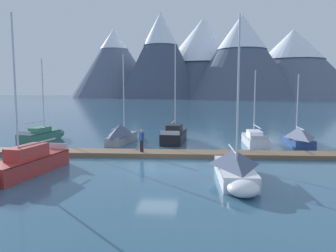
{
  "coord_description": "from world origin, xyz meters",
  "views": [
    {
      "loc": [
        2.85,
        -19.54,
        4.77
      ],
      "look_at": [
        0.0,
        6.0,
        2.0
      ],
      "focal_mm": 34.47,
      "sensor_mm": 36.0,
      "label": 1
    }
  ],
  "objects": [
    {
      "name": "ground_plane",
      "position": [
        0.0,
        0.0,
        0.0
      ],
      "size": [
        700.0,
        700.0,
        0.0
      ],
      "primitive_type": "plane",
      "color": "#335B75"
    },
    {
      "name": "mountain_west_summit",
      "position": [
        -67.87,
        232.75,
        27.53
      ],
      "size": [
        69.63,
        69.63,
        53.99
      ],
      "color": "slate",
      "rests_on": "ground"
    },
    {
      "name": "mountain_central_massif",
      "position": [
        -27.57,
        207.1,
        30.8
      ],
      "size": [
        58.96,
        58.96,
        59.45
      ],
      "color": "#424C60",
      "rests_on": "ground"
    },
    {
      "name": "mountain_shoulder_ridge",
      "position": [
        1.47,
        232.54,
        32.1
      ],
      "size": [
        93.02,
        93.02,
        59.86
      ],
      "color": "#424C60",
      "rests_on": "ground"
    },
    {
      "name": "mountain_east_summit",
      "position": [
        27.55,
        205.05,
        29.14
      ],
      "size": [
        75.92,
        75.92,
        55.87
      ],
      "color": "#4C566B",
      "rests_on": "ground"
    },
    {
      "name": "mountain_rear_spur",
      "position": [
        66.76,
        228.27,
        26.03
      ],
      "size": [
        95.78,
        95.78,
        49.64
      ],
      "color": "slate",
      "rests_on": "ground"
    },
    {
      "name": "dock",
      "position": [
        0.0,
        4.0,
        0.15
      ],
      "size": [
        28.33,
        3.37,
        0.3
      ],
      "color": "brown",
      "rests_on": "ground"
    },
    {
      "name": "sailboat_nearest_berth",
      "position": [
        -12.19,
        9.19,
        0.62
      ],
      "size": [
        2.18,
        6.19,
        7.78
      ],
      "color": "#336B56",
      "rests_on": "ground"
    },
    {
      "name": "sailboat_second_berth",
      "position": [
        -7.27,
        -2.64,
        0.65
      ],
      "size": [
        2.38,
        7.19,
        8.93
      ],
      "color": "#B2332D",
      "rests_on": "ground"
    },
    {
      "name": "sailboat_mid_dock_port",
      "position": [
        -4.67,
        9.54,
        0.85
      ],
      "size": [
        1.98,
        6.55,
        8.19
      ],
      "color": "#93939E",
      "rests_on": "ground"
    },
    {
      "name": "sailboat_mid_dock_starboard",
      "position": [
        0.11,
        10.74,
        0.67
      ],
      "size": [
        2.14,
        6.05,
        9.12
      ],
      "color": "black",
      "rests_on": "ground"
    },
    {
      "name": "sailboat_far_berth",
      "position": [
        4.55,
        -2.31,
        0.74
      ],
      "size": [
        2.19,
        6.34,
        8.6
      ],
      "color": "white",
      "rests_on": "ground"
    },
    {
      "name": "sailboat_outer_slip",
      "position": [
        7.37,
        10.03,
        0.52
      ],
      "size": [
        1.75,
        6.25,
        6.63
      ],
      "color": "silver",
      "rests_on": "ground"
    },
    {
      "name": "sailboat_end_of_dock",
      "position": [
        11.26,
        10.25,
        0.79
      ],
      "size": [
        2.01,
        6.43,
        6.31
      ],
      "color": "navy",
      "rests_on": "ground"
    },
    {
      "name": "person_on_dock",
      "position": [
        -1.69,
        3.62,
        1.26
      ],
      "size": [
        0.42,
        0.47,
        1.69
      ],
      "color": "#232328",
      "rests_on": "dock"
    }
  ]
}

